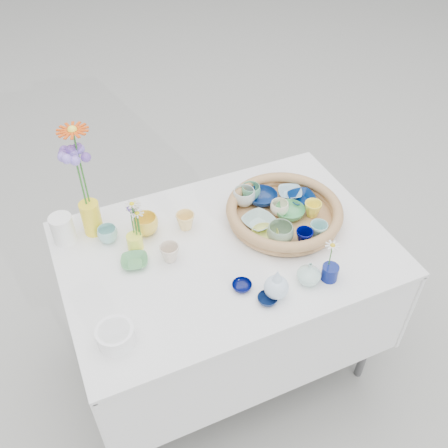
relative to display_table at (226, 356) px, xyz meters
name	(u,v)px	position (x,y,z in m)	size (l,w,h in m)	color
ground	(226,356)	(0.00, 0.00, 0.00)	(80.00, 80.00, 0.00)	#9E9E98
display_table	(226,356)	(0.00, 0.00, 0.00)	(1.26, 0.86, 0.77)	white
wicker_tray	(284,213)	(0.28, 0.05, 0.80)	(0.47, 0.47, 0.08)	#956C49
tray_ceramic_0	(262,198)	(0.24, 0.17, 0.80)	(0.13, 0.13, 0.04)	navy
tray_ceramic_1	(301,198)	(0.40, 0.11, 0.80)	(0.11, 0.11, 0.03)	#021C4F
tray_ceramic_2	(313,209)	(0.39, 0.01, 0.82)	(0.07, 0.07, 0.07)	#FFEA42
tray_ceramic_3	(290,212)	(0.30, 0.05, 0.80)	(0.12, 0.12, 0.04)	#4AA560
tray_ceramic_4	(280,234)	(0.19, -0.07, 0.82)	(0.10, 0.10, 0.08)	gray
tray_ceramic_5	(259,222)	(0.16, 0.05, 0.80)	(0.12, 0.12, 0.03)	#99BAB1
tray_ceramic_6	(244,197)	(0.16, 0.19, 0.82)	(0.09, 0.09, 0.07)	silver
tray_ceramic_7	(279,208)	(0.27, 0.07, 0.81)	(0.08, 0.08, 0.06)	white
tray_ceramic_8	(290,193)	(0.37, 0.16, 0.80)	(0.10, 0.10, 0.02)	#90BFD2
tray_ceramic_9	(304,237)	(0.28, -0.11, 0.81)	(0.07, 0.07, 0.06)	#00034C
tray_ceramic_10	(265,235)	(0.15, -0.03, 0.80)	(0.11, 0.11, 0.03)	#EFED6D
tray_ceramic_11	(318,230)	(0.34, -0.11, 0.82)	(0.07, 0.07, 0.07)	#7FBCB8
tray_ceramic_12	(251,192)	(0.21, 0.21, 0.82)	(0.08, 0.08, 0.06)	#59A67B
loose_ceramic_0	(146,225)	(-0.26, 0.21, 0.80)	(0.10, 0.10, 0.08)	yellow
loose_ceramic_1	(185,221)	(-0.10, 0.17, 0.80)	(0.08, 0.08, 0.07)	#FFD87F
loose_ceramic_2	(135,262)	(-0.35, 0.06, 0.78)	(0.10, 0.10, 0.02)	#579D61
loose_ceramic_3	(170,253)	(-0.22, 0.03, 0.80)	(0.07, 0.07, 0.07)	beige
loose_ceramic_4	(242,286)	(-0.03, -0.21, 0.78)	(0.07, 0.07, 0.02)	#02073F
loose_ceramic_5	(108,234)	(-0.41, 0.22, 0.80)	(0.08, 0.08, 0.06)	#8CC9C4
loose_ceramic_6	(267,299)	(0.02, -0.30, 0.78)	(0.07, 0.07, 0.02)	#0A1941
fluted_bowl	(116,336)	(-0.50, -0.25, 0.80)	(0.12, 0.12, 0.06)	white
bud_vase_paleblue	(277,283)	(0.06, -0.29, 0.83)	(0.09, 0.09, 0.13)	silver
bud_vase_seafoam	(309,273)	(0.20, -0.28, 0.81)	(0.09, 0.09, 0.09)	silver
bud_vase_cobalt	(330,273)	(0.28, -0.30, 0.80)	(0.06, 0.06, 0.06)	#07135E
single_daisy	(331,255)	(0.28, -0.28, 0.87)	(0.06, 0.06, 0.11)	white
tall_vase_yellow	(91,218)	(-0.45, 0.29, 0.84)	(0.08, 0.08, 0.14)	yellow
gerbera	(81,168)	(-0.44, 0.31, 1.07)	(0.13, 0.13, 0.34)	#D8470D
hydrangea	(81,180)	(-0.45, 0.30, 1.02)	(0.09, 0.09, 0.32)	#6F49B1
white_pitcher	(63,229)	(-0.56, 0.29, 0.82)	(0.12, 0.09, 0.12)	white
daisy_cup	(135,242)	(-0.32, 0.14, 0.80)	(0.06, 0.06, 0.07)	#FCFF46
daisy_posy	(132,219)	(-0.32, 0.14, 0.91)	(0.08, 0.08, 0.15)	silver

